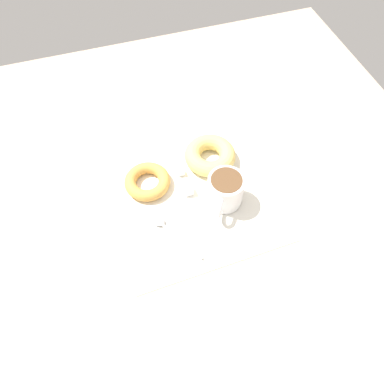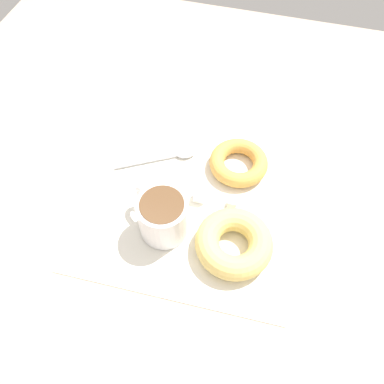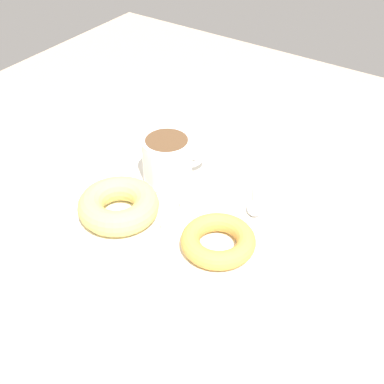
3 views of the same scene
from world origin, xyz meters
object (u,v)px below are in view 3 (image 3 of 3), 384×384
object	(u,v)px
sugar_cube	(168,225)
donut_near_cup	(119,205)
spoon	(254,199)
sugar_cube_extra	(189,203)
coffee_cup	(168,159)
donut_far	(218,241)

from	to	relation	value
sugar_cube	donut_near_cup	bearing A→B (deg)	102.52
spoon	sugar_cube	xyz separation A→B (cm)	(-12.59, 7.31, 0.34)
spoon	sugar_cube_extra	xyz separation A→B (cm)	(-6.97, 7.45, 0.59)
donut_near_cup	sugar_cube_extra	size ratio (longest dim) A/B	6.15
coffee_cup	donut_far	world-z (taller)	coffee_cup
coffee_cup	donut_near_cup	xyz separation A→B (cm)	(-11.59, 0.68, -2.01)
coffee_cup	sugar_cube	world-z (taller)	coffee_cup
sugar_cube	donut_far	bearing A→B (deg)	-85.14
coffee_cup	spoon	size ratio (longest dim) A/B	0.73
donut_near_cup	donut_far	world-z (taller)	donut_near_cup
donut_far	sugar_cube_extra	size ratio (longest dim) A/B	5.32
spoon	sugar_cube	distance (cm)	14.56
donut_near_cup	spoon	world-z (taller)	donut_near_cup
donut_near_cup	sugar_cube	distance (cm)	8.02
donut_far	sugar_cube	size ratio (longest dim) A/B	7.13
donut_near_cup	sugar_cube	xyz separation A→B (cm)	(1.72, -7.75, -1.16)
coffee_cup	donut_near_cup	world-z (taller)	coffee_cup
donut_far	sugar_cube_extra	distance (cm)	9.64
coffee_cup	donut_near_cup	size ratio (longest dim) A/B	0.82
spoon	coffee_cup	bearing A→B (deg)	100.70
sugar_cube	spoon	bearing A→B (deg)	-30.14
coffee_cup	sugar_cube_extra	distance (cm)	8.64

